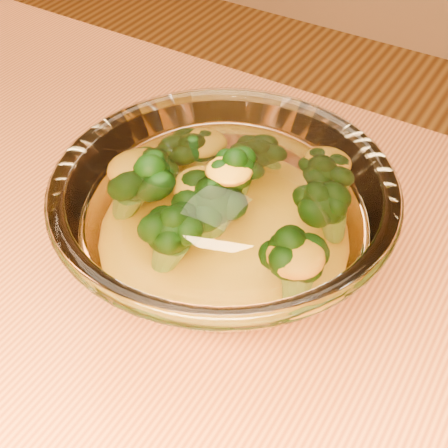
# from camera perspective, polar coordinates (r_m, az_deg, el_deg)

# --- Properties ---
(table) EXTENTS (1.20, 0.80, 0.75)m
(table) POSITION_cam_1_polar(r_m,az_deg,el_deg) (0.56, -10.84, -16.74)
(table) COLOR #C1703A
(table) RESTS_ON ground
(glass_bowl) EXTENTS (0.25, 0.25, 0.11)m
(glass_bowl) POSITION_cam_1_polar(r_m,az_deg,el_deg) (0.47, 0.00, -0.48)
(glass_bowl) COLOR white
(glass_bowl) RESTS_ON table
(cheese_sauce) EXTENTS (0.13, 0.13, 0.04)m
(cheese_sauce) POSITION_cam_1_polar(r_m,az_deg,el_deg) (0.48, 0.00, -2.46)
(cheese_sauce) COLOR orange
(cheese_sauce) RESTS_ON glass_bowl
(broccoli_heap) EXTENTS (0.17, 0.16, 0.07)m
(broccoli_heap) POSITION_cam_1_polar(r_m,az_deg,el_deg) (0.47, -0.36, 2.21)
(broccoli_heap) COLOR black
(broccoli_heap) RESTS_ON cheese_sauce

